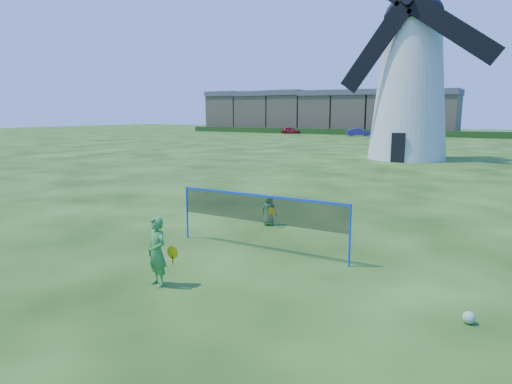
{
  "coord_description": "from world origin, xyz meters",
  "views": [
    {
      "loc": [
        6.41,
        -10.09,
        3.67
      ],
      "look_at": [
        0.2,
        0.5,
        1.5
      ],
      "focal_mm": 31.15,
      "sensor_mm": 36.0,
      "label": 1
    }
  ],
  "objects_px": {
    "player_girl": "(157,252)",
    "play_ball": "(469,318)",
    "car_right": "(359,132)",
    "car_left": "(290,130)",
    "badminton_net": "(260,210)",
    "player_boy": "(269,210)",
    "windmill": "(410,78)"
  },
  "relations": [
    {
      "from": "car_left",
      "to": "car_right",
      "type": "distance_m",
      "value": 14.47
    },
    {
      "from": "badminton_net",
      "to": "player_girl",
      "type": "distance_m",
      "value": 3.36
    },
    {
      "from": "player_boy",
      "to": "car_left",
      "type": "xyz_separation_m",
      "value": [
        -29.85,
        62.8,
        0.09
      ]
    },
    {
      "from": "windmill",
      "to": "player_girl",
      "type": "distance_m",
      "value": 31.33
    },
    {
      "from": "car_left",
      "to": "player_boy",
      "type": "bearing_deg",
      "value": -176.1
    },
    {
      "from": "badminton_net",
      "to": "car_left",
      "type": "relative_size",
      "value": 1.43
    },
    {
      "from": "player_boy",
      "to": "play_ball",
      "type": "xyz_separation_m",
      "value": [
        6.46,
        -4.4,
        -0.4
      ]
    },
    {
      "from": "player_girl",
      "to": "car_right",
      "type": "relative_size",
      "value": 0.38
    },
    {
      "from": "badminton_net",
      "to": "player_girl",
      "type": "xyz_separation_m",
      "value": [
        -0.66,
        -3.27,
        -0.38
      ]
    },
    {
      "from": "player_girl",
      "to": "car_right",
      "type": "bearing_deg",
      "value": 120.86
    },
    {
      "from": "player_girl",
      "to": "play_ball",
      "type": "height_order",
      "value": "player_girl"
    },
    {
      "from": "car_left",
      "to": "badminton_net",
      "type": "bearing_deg",
      "value": -176.16
    },
    {
      "from": "play_ball",
      "to": "car_right",
      "type": "xyz_separation_m",
      "value": [
        -22.21,
        63.92,
        0.55
      ]
    },
    {
      "from": "player_girl",
      "to": "car_right",
      "type": "height_order",
      "value": "player_girl"
    },
    {
      "from": "badminton_net",
      "to": "play_ball",
      "type": "distance_m",
      "value": 5.72
    },
    {
      "from": "badminton_net",
      "to": "play_ball",
      "type": "height_order",
      "value": "badminton_net"
    },
    {
      "from": "player_girl",
      "to": "player_boy",
      "type": "relative_size",
      "value": 1.48
    },
    {
      "from": "badminton_net",
      "to": "player_boy",
      "type": "distance_m",
      "value": 2.89
    },
    {
      "from": "player_girl",
      "to": "player_boy",
      "type": "height_order",
      "value": "player_girl"
    },
    {
      "from": "badminton_net",
      "to": "player_girl",
      "type": "bearing_deg",
      "value": -101.46
    },
    {
      "from": "windmill",
      "to": "car_left",
      "type": "relative_size",
      "value": 5.22
    },
    {
      "from": "windmill",
      "to": "play_ball",
      "type": "height_order",
      "value": "windmill"
    },
    {
      "from": "car_right",
      "to": "badminton_net",
      "type": "bearing_deg",
      "value": 171.98
    },
    {
      "from": "badminton_net",
      "to": "play_ball",
      "type": "relative_size",
      "value": 22.95
    },
    {
      "from": "player_girl",
      "to": "car_right",
      "type": "distance_m",
      "value": 67.35
    },
    {
      "from": "windmill",
      "to": "play_ball",
      "type": "xyz_separation_m",
      "value": [
        7.31,
        -29.33,
        -6.33
      ]
    },
    {
      "from": "player_boy",
      "to": "play_ball",
      "type": "distance_m",
      "value": 7.83
    },
    {
      "from": "windmill",
      "to": "player_girl",
      "type": "xyz_separation_m",
      "value": [
        1.33,
        -30.78,
        -5.68
      ]
    },
    {
      "from": "player_girl",
      "to": "car_left",
      "type": "xyz_separation_m",
      "value": [
        -30.33,
        68.65,
        -0.16
      ]
    },
    {
      "from": "badminton_net",
      "to": "car_left",
      "type": "height_order",
      "value": "badminton_net"
    },
    {
      "from": "badminton_net",
      "to": "car_left",
      "type": "distance_m",
      "value": 72.36
    },
    {
      "from": "player_girl",
      "to": "car_left",
      "type": "bearing_deg",
      "value": 130.74
    }
  ]
}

